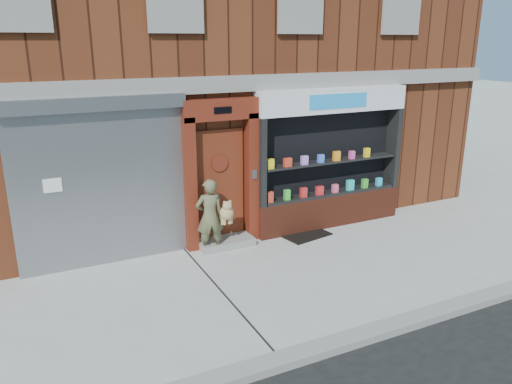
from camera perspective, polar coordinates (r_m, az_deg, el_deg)
ground at (r=8.98m, az=5.28°, el=-9.12°), size 80.00×80.00×0.00m
curb at (r=7.44m, az=14.20°, el=-15.04°), size 60.00×0.30×0.12m
building at (r=13.53m, az=-8.10°, el=17.08°), size 12.00×8.16×8.00m
shutter_bay at (r=9.14m, az=-17.37°, el=2.14°), size 3.10×0.30×3.04m
red_door_bay at (r=9.71m, az=-4.00°, el=2.14°), size 1.52×0.58×2.90m
pharmacy_bay at (r=10.85m, az=8.41°, el=3.11°), size 3.50×0.41×3.00m
woman at (r=9.52m, az=-5.12°, el=-2.73°), size 0.74×0.42×1.47m
doormat at (r=10.61m, az=5.62°, el=-4.84°), size 1.09×0.85×0.02m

